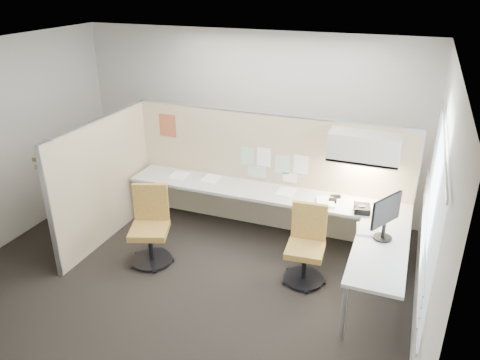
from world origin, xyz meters
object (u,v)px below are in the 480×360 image
at_px(desk, 283,207).
at_px(chair_right, 306,247).
at_px(chair_left, 150,228).
at_px(phone, 362,209).
at_px(monitor, 386,215).

height_order(desk, chair_right, chair_right).
xyz_separation_m(chair_left, chair_right, (2.02, 0.32, -0.03)).
height_order(chair_left, phone, chair_left).
bearing_deg(chair_right, monitor, -1.10).
xyz_separation_m(chair_right, monitor, (0.88, 0.05, 0.59)).
bearing_deg(chair_left, phone, 0.26).
bearing_deg(monitor, desk, 95.75).
distance_m(monitor, phone, 0.71).
height_order(chair_right, monitor, monitor).
bearing_deg(chair_left, chair_right, -10.90).
distance_m(chair_left, chair_right, 2.04).
xyz_separation_m(monitor, phone, (-0.32, 0.57, -0.26)).
distance_m(chair_right, monitor, 1.06).
bearing_deg(chair_right, phone, 43.87).
distance_m(chair_right, phone, 0.90).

